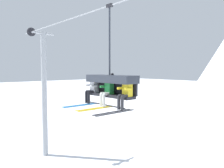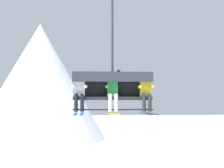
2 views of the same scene
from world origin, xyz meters
name	(u,v)px [view 1 (image 1 of 2)]	position (x,y,z in m)	size (l,w,h in m)	color
lift_tower_near	(44,91)	(-7.97, -0.02, 4.54)	(0.36, 1.88, 8.74)	#9EA3A8
lift_cable	(108,6)	(-0.20, -0.80, 8.46)	(17.54, 0.05, 0.05)	#9EA3A8
chairlift_chair	(111,82)	(-0.10, -0.73, 5.54)	(2.43, 0.74, 3.87)	#232328
skier_white	(92,88)	(-1.10, -0.95, 5.22)	(0.46, 1.70, 1.23)	silver
skier_green	(107,90)	(-0.10, -0.94, 5.24)	(0.48, 1.70, 1.34)	#23843D
skier_yellow	(125,92)	(0.90, -0.95, 5.22)	(0.46, 1.70, 1.23)	yellow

